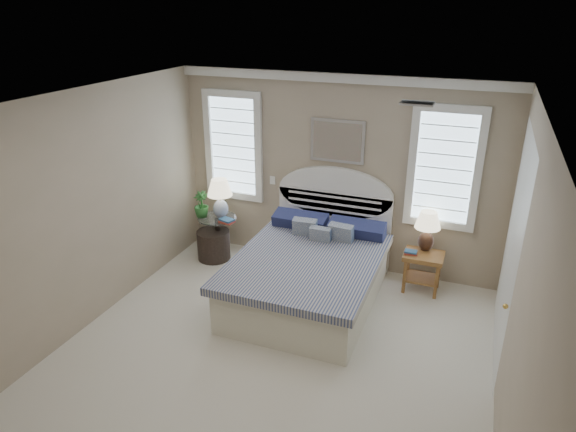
# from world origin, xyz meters

# --- Properties ---
(floor) EXTENTS (4.50, 5.00, 0.01)m
(floor) POSITION_xyz_m (0.00, 0.00, 0.00)
(floor) COLOR beige
(floor) RESTS_ON ground
(ceiling) EXTENTS (4.50, 5.00, 0.01)m
(ceiling) POSITION_xyz_m (0.00, 0.00, 2.70)
(ceiling) COLOR white
(ceiling) RESTS_ON wall_back
(wall_back) EXTENTS (4.50, 0.02, 2.70)m
(wall_back) POSITION_xyz_m (0.00, 2.50, 1.35)
(wall_back) COLOR tan
(wall_back) RESTS_ON floor
(wall_left) EXTENTS (0.02, 5.00, 2.70)m
(wall_left) POSITION_xyz_m (-2.25, 0.00, 1.35)
(wall_left) COLOR tan
(wall_left) RESTS_ON floor
(wall_right) EXTENTS (0.02, 5.00, 2.70)m
(wall_right) POSITION_xyz_m (2.25, 0.00, 1.35)
(wall_right) COLOR tan
(wall_right) RESTS_ON floor
(crown_molding) EXTENTS (4.50, 0.08, 0.12)m
(crown_molding) POSITION_xyz_m (0.00, 2.46, 2.64)
(crown_molding) COLOR white
(crown_molding) RESTS_ON wall_back
(hvac_vent) EXTENTS (0.30, 0.20, 0.02)m
(hvac_vent) POSITION_xyz_m (1.20, 0.80, 2.68)
(hvac_vent) COLOR #B2B2B2
(hvac_vent) RESTS_ON ceiling
(switch_plate) EXTENTS (0.08, 0.01, 0.12)m
(switch_plate) POSITION_xyz_m (-0.95, 2.48, 1.15)
(switch_plate) COLOR white
(switch_plate) RESTS_ON wall_back
(window_left) EXTENTS (0.90, 0.06, 1.60)m
(window_left) POSITION_xyz_m (-1.55, 2.48, 1.60)
(window_left) COLOR #C9E9FF
(window_left) RESTS_ON wall_back
(window_right) EXTENTS (0.90, 0.06, 1.60)m
(window_right) POSITION_xyz_m (1.40, 2.48, 1.60)
(window_right) COLOR #C9E9FF
(window_right) RESTS_ON wall_back
(painting) EXTENTS (0.74, 0.04, 0.58)m
(painting) POSITION_xyz_m (0.00, 2.46, 1.82)
(painting) COLOR silver
(painting) RESTS_ON wall_back
(closet_door) EXTENTS (0.02, 1.80, 2.40)m
(closet_door) POSITION_xyz_m (2.23, 1.20, 1.20)
(closet_door) COLOR silver
(closet_door) RESTS_ON floor
(bed) EXTENTS (1.72, 2.28, 1.47)m
(bed) POSITION_xyz_m (0.00, 1.46, 0.39)
(bed) COLOR white
(bed) RESTS_ON floor
(side_table_left) EXTENTS (0.56, 0.56, 0.63)m
(side_table_left) POSITION_xyz_m (-1.65, 2.05, 0.39)
(side_table_left) COLOR black
(side_table_left) RESTS_ON floor
(nightstand_right) EXTENTS (0.50, 0.40, 0.53)m
(nightstand_right) POSITION_xyz_m (1.30, 2.15, 0.39)
(nightstand_right) COLOR olive
(nightstand_right) RESTS_ON floor
(floor_pot) EXTENTS (0.56, 0.56, 0.44)m
(floor_pot) POSITION_xyz_m (-1.69, 1.97, 0.22)
(floor_pot) COLOR black
(floor_pot) RESTS_ON floor
(lamp_left) EXTENTS (0.47, 0.47, 0.59)m
(lamp_left) POSITION_xyz_m (-1.60, 2.09, 0.99)
(lamp_left) COLOR white
(lamp_left) RESTS_ON side_table_left
(lamp_right) EXTENTS (0.40, 0.40, 0.54)m
(lamp_right) POSITION_xyz_m (1.29, 2.29, 0.86)
(lamp_right) COLOR black
(lamp_right) RESTS_ON nightstand_right
(potted_plant) EXTENTS (0.23, 0.23, 0.38)m
(potted_plant) POSITION_xyz_m (-1.87, 2.00, 0.82)
(potted_plant) COLOR #31762F
(potted_plant) RESTS_ON side_table_left
(books_left) EXTENTS (0.22, 0.18, 0.05)m
(books_left) POSITION_xyz_m (-1.43, 1.94, 0.66)
(books_left) COLOR #A73729
(books_left) RESTS_ON side_table_left
(books_right) EXTENTS (0.17, 0.13, 0.04)m
(books_right) POSITION_xyz_m (1.14, 2.09, 0.55)
(books_right) COLOR #A73729
(books_right) RESTS_ON nightstand_right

